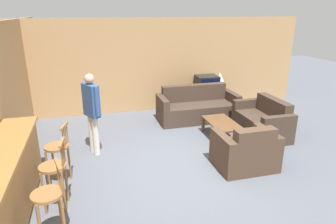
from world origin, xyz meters
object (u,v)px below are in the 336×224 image
(coffee_table, at_px, (222,124))
(person_by_window, at_px, (92,110))
(bar_chair_near, at_px, (49,200))
(table_lamp, at_px, (220,77))
(armchair_near, at_px, (246,152))
(tv, at_px, (207,84))
(bar_chair_mid, at_px, (54,172))
(loveseat_right, at_px, (263,121))
(bar_chair_far, at_px, (58,152))
(couch_far, at_px, (197,108))
(tv_unit, at_px, (206,100))

(coffee_table, relative_size, person_by_window, 0.65)
(bar_chair_near, xyz_separation_m, table_lamp, (4.30, 4.55, 0.34))
(armchair_near, distance_m, person_by_window, 3.05)
(armchair_near, height_order, tv, tv)
(coffee_table, bearing_deg, armchair_near, -96.35)
(coffee_table, height_order, tv, tv)
(bar_chair_mid, xyz_separation_m, loveseat_right, (4.44, 1.67, -0.27))
(bar_chair_far, height_order, person_by_window, person_by_window)
(bar_chair_far, bearing_deg, armchair_near, -5.84)
(couch_far, distance_m, tv_unit, 1.01)
(person_by_window, bearing_deg, coffee_table, 0.02)
(bar_chair_mid, relative_size, tv, 1.70)
(bar_chair_near, height_order, bar_chair_far, same)
(couch_far, xyz_separation_m, loveseat_right, (1.13, -1.35, -0.00))
(couch_far, height_order, coffee_table, couch_far)
(table_lamp, height_order, person_by_window, person_by_window)
(bar_chair_far, distance_m, armchair_near, 3.29)
(tv, bearing_deg, armchair_near, -100.29)
(coffee_table, bearing_deg, loveseat_right, -1.20)
(bar_chair_near, distance_m, bar_chair_far, 1.37)
(couch_far, relative_size, armchair_near, 1.96)
(bar_chair_mid, distance_m, armchair_near, 3.29)
(armchair_near, bearing_deg, loveseat_right, 48.42)
(bar_chair_far, xyz_separation_m, tv_unit, (3.90, 3.17, -0.33))
(bar_chair_near, distance_m, table_lamp, 6.26)
(tv, height_order, person_by_window, person_by_window)
(bar_chair_far, distance_m, person_by_window, 1.23)
(couch_far, relative_size, tv_unit, 1.90)
(armchair_near, bearing_deg, tv_unit, 79.72)
(bar_chair_near, xyz_separation_m, tv, (3.90, 4.54, 0.17))
(bar_chair_mid, bearing_deg, couch_far, 42.47)
(tv_unit, bearing_deg, table_lamp, 0.00)
(bar_chair_mid, relative_size, tv_unit, 0.97)
(bar_chair_mid, height_order, tv, bar_chair_mid)
(bar_chair_near, bearing_deg, table_lamp, 46.61)
(bar_chair_far, bearing_deg, person_by_window, 59.52)
(coffee_table, height_order, table_lamp, table_lamp)
(bar_chair_far, bearing_deg, bar_chair_near, -90.00)
(bar_chair_near, height_order, tv_unit, bar_chair_near)
(bar_chair_mid, height_order, couch_far, bar_chair_mid)
(bar_chair_far, bearing_deg, bar_chair_mid, -89.97)
(armchair_near, bearing_deg, person_by_window, 153.16)
(bar_chair_mid, xyz_separation_m, tv, (3.90, 3.85, 0.17))
(loveseat_right, height_order, tv, tv)
(bar_chair_far, bearing_deg, tv_unit, 39.12)
(bar_chair_near, xyz_separation_m, person_by_window, (0.60, 2.39, 0.35))
(tv_unit, xyz_separation_m, tv, (-0.00, -0.00, 0.50))
(table_lamp, bearing_deg, tv_unit, 180.00)
(bar_chair_mid, distance_m, loveseat_right, 4.75)
(armchair_near, xyz_separation_m, coffee_table, (0.15, 1.35, 0.02))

